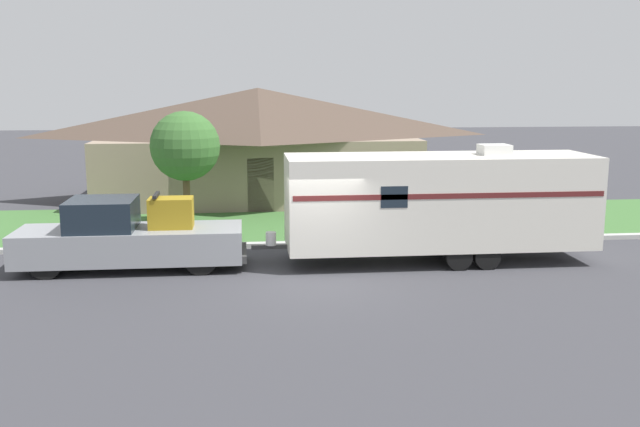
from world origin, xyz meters
The scene contains 8 objects.
ground_plane centered at (0.00, 0.00, 0.00)m, with size 120.00×120.00×0.00m, color #38383D.
curb_strip centered at (0.00, 3.75, 0.07)m, with size 80.00×0.30×0.14m.
lawn_strip centered at (0.00, 7.40, 0.01)m, with size 80.00×7.00×0.03m.
house_across_street centered at (-1.16, 12.65, 2.43)m, with size 13.85×6.67×4.68m.
pickup_truck centered at (-4.86, 1.59, 0.85)m, with size 6.00×1.91×2.02m.
travel_trailer centered at (3.56, 1.59, 1.69)m, with size 9.37×2.41×3.23m.
mailbox centered at (4.80, 4.76, 1.02)m, with size 0.48×0.20×1.33m.
tree_in_yard centered at (-3.75, 7.21, 2.76)m, with size 2.37×2.37×3.96m.
Camera 1 is at (-1.75, -17.27, 4.89)m, focal length 40.00 mm.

